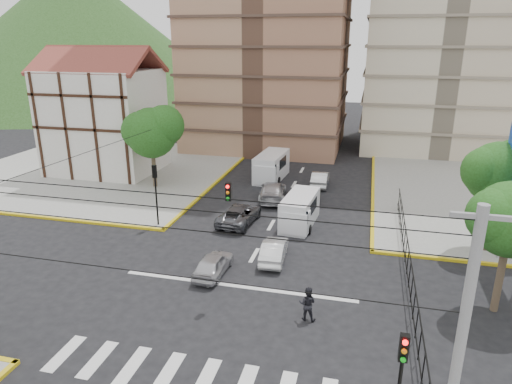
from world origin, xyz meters
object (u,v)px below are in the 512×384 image
(van_left_lane, at_px, (271,167))
(traffic_light_se, at_px, (400,375))
(van_right_lane, at_px, (299,212))
(car_silver_front_left, at_px, (213,264))
(car_white_front_right, at_px, (274,250))
(traffic_light_nw, at_px, (155,185))
(pedestrian_crosswalk, at_px, (307,304))

(van_left_lane, bearing_deg, traffic_light_se, -66.22)
(van_right_lane, xyz_separation_m, van_left_lane, (-4.36, 10.57, 0.14))
(car_silver_front_left, bearing_deg, car_white_front_right, -137.68)
(traffic_light_nw, bearing_deg, car_white_front_right, -18.77)
(van_right_lane, bearing_deg, car_white_front_right, -91.57)
(traffic_light_se, distance_m, pedestrian_crosswalk, 8.04)
(pedestrian_crosswalk, bearing_deg, van_left_lane, -71.14)
(traffic_light_nw, height_order, van_left_lane, traffic_light_nw)
(traffic_light_se, relative_size, pedestrian_crosswalk, 2.55)
(car_silver_front_left, distance_m, pedestrian_crosswalk, 6.62)
(van_right_lane, xyz_separation_m, pedestrian_crosswalk, (2.16, -11.40, -0.21))
(car_silver_front_left, bearing_deg, pedestrian_crosswalk, 153.31)
(car_white_front_right, height_order, pedestrian_crosswalk, pedestrian_crosswalk)
(traffic_light_se, bearing_deg, car_white_front_right, 117.45)
(traffic_light_se, distance_m, car_white_front_right, 14.31)
(van_right_lane, xyz_separation_m, car_white_front_right, (-0.65, -5.68, -0.44))
(traffic_light_nw, xyz_separation_m, pedestrian_crosswalk, (11.92, -8.81, -2.25))
(traffic_light_se, relative_size, van_right_lane, 0.87)
(traffic_light_nw, xyz_separation_m, van_left_lane, (5.39, 13.15, -1.90))
(traffic_light_se, bearing_deg, traffic_light_nw, 135.00)
(pedestrian_crosswalk, bearing_deg, van_right_lane, -76.93)
(traffic_light_se, distance_m, traffic_light_nw, 22.06)
(traffic_light_se, xyz_separation_m, pedestrian_crosswalk, (-3.68, 6.79, -2.25))
(traffic_light_nw, distance_m, van_right_lane, 10.29)
(van_left_lane, xyz_separation_m, pedestrian_crosswalk, (6.52, -21.97, -0.35))
(car_white_front_right, bearing_deg, car_silver_front_left, 36.73)
(van_left_lane, bearing_deg, van_right_lane, -63.34)
(car_silver_front_left, distance_m, car_white_front_right, 3.94)
(van_right_lane, distance_m, car_white_front_right, 5.73)
(traffic_light_nw, distance_m, van_left_lane, 14.34)
(traffic_light_nw, bearing_deg, van_right_lane, 14.84)
(van_right_lane, relative_size, van_left_lane, 0.89)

